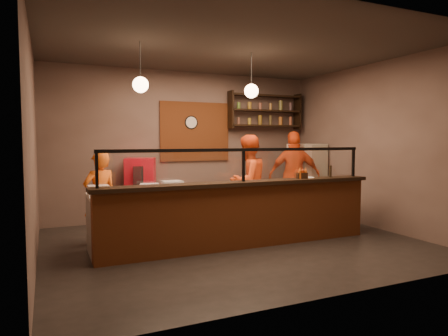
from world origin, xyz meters
name	(u,v)px	position (x,y,z in m)	size (l,w,h in m)	color
floor	(235,243)	(0.00, 0.00, 0.00)	(6.00, 6.00, 0.00)	black
ceiling	(235,48)	(0.00, 0.00, 3.20)	(6.00, 6.00, 0.00)	#3A332D
wall_back	(186,145)	(0.00, 2.50, 1.60)	(6.00, 6.00, 0.00)	#6B574E
wall_left	(33,148)	(-3.00, 0.00, 1.60)	(5.00, 5.00, 0.00)	#6B574E
wall_right	(374,146)	(3.00, 0.00, 1.60)	(5.00, 5.00, 0.00)	#6B574E
wall_front	(336,151)	(0.00, -2.50, 1.60)	(6.00, 6.00, 0.00)	#6B574E
brick_patch	(195,132)	(0.20, 2.47, 1.90)	(1.60, 0.04, 1.30)	#944820
service_counter	(243,216)	(0.00, -0.30, 0.50)	(4.60, 0.25, 1.00)	#944820
counter_ledge	(243,183)	(0.00, -0.30, 1.03)	(4.70, 0.37, 0.06)	black
worktop_cabinet	(230,216)	(0.00, 0.20, 0.42)	(4.60, 0.75, 0.85)	gray
worktop	(230,189)	(0.00, 0.20, 0.88)	(4.60, 0.75, 0.05)	beige
sneeze_guard	(243,162)	(0.00, -0.30, 1.37)	(4.50, 0.05, 0.52)	white
wall_shelving	(265,111)	(1.90, 2.32, 2.40)	(1.84, 0.28, 0.85)	black
wall_clock	(191,122)	(0.10, 2.46, 2.10)	(0.30, 0.30, 0.04)	black
pendant_left	(141,85)	(-1.50, 0.20, 2.55)	(0.24, 0.24, 0.77)	black
pendant_right	(251,91)	(0.40, 0.20, 2.55)	(0.24, 0.24, 0.77)	black
cook_left	(100,198)	(-2.05, 0.85, 0.76)	(0.56, 0.37, 1.53)	#DE5D14
cook_mid	(248,182)	(0.72, 0.93, 0.91)	(0.88, 0.69, 1.81)	#D74314
cook_right	(294,175)	(2.05, 1.31, 0.95)	(1.11, 0.46, 1.90)	#D74414
fridge	(307,179)	(2.60, 1.62, 0.81)	(0.68, 0.63, 1.63)	beige
red_cooler	(141,191)	(-1.10, 2.15, 0.68)	(0.58, 0.53, 1.35)	red
pizza_dough	(225,189)	(-0.14, 0.12, 0.91)	(0.51, 0.51, 0.01)	beige
prep_tub_a	(149,188)	(-1.40, 0.16, 0.97)	(0.28, 0.22, 0.14)	white
prep_tub_b	(172,186)	(-1.01, 0.24, 0.98)	(0.32, 0.25, 0.16)	silver
prep_tub_c	(98,190)	(-2.15, 0.18, 0.97)	(0.29, 0.24, 0.15)	white
rolling_pin	(175,189)	(-0.98, 0.20, 0.93)	(0.06, 0.06, 0.36)	yellow
condiment_caddy	(301,175)	(1.13, -0.25, 1.11)	(0.18, 0.14, 0.10)	black
pepper_mill	(330,171)	(1.72, -0.29, 1.16)	(0.05, 0.05, 0.21)	black
small_plate	(308,178)	(1.28, -0.24, 1.07)	(0.20, 0.20, 0.01)	white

